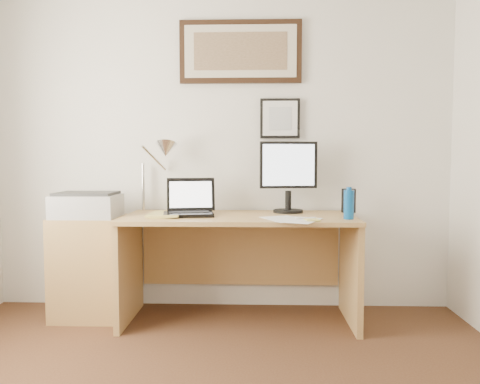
{
  "coord_description": "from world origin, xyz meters",
  "views": [
    {
      "loc": [
        0.26,
        -1.61,
        1.14
      ],
      "look_at": [
        0.16,
        1.43,
        0.93
      ],
      "focal_mm": 35.0,
      "sensor_mm": 36.0,
      "label": 1
    }
  ],
  "objects_px": {
    "laptop": "(189,207)",
    "printer": "(87,205)",
    "side_cabinet": "(91,267)",
    "desk": "(239,247)",
    "lcd_monitor": "(288,173)",
    "water_bottle": "(349,205)",
    "book": "(150,214)"
  },
  "relations": [
    {
      "from": "laptop",
      "to": "printer",
      "type": "distance_m",
      "value": 0.73
    },
    {
      "from": "side_cabinet",
      "to": "desk",
      "type": "xyz_separation_m",
      "value": [
        1.07,
        0.04,
        0.15
      ]
    },
    {
      "from": "lcd_monitor",
      "to": "printer",
      "type": "relative_size",
      "value": 1.18
    },
    {
      "from": "desk",
      "to": "water_bottle",
      "type": "bearing_deg",
      "value": -19.43
    },
    {
      "from": "lcd_monitor",
      "to": "desk",
      "type": "bearing_deg",
      "value": -164.05
    },
    {
      "from": "water_bottle",
      "to": "book",
      "type": "height_order",
      "value": "water_bottle"
    },
    {
      "from": "side_cabinet",
      "to": "water_bottle",
      "type": "distance_m",
      "value": 1.87
    },
    {
      "from": "laptop",
      "to": "lcd_monitor",
      "type": "distance_m",
      "value": 0.76
    },
    {
      "from": "laptop",
      "to": "lcd_monitor",
      "type": "height_order",
      "value": "lcd_monitor"
    },
    {
      "from": "printer",
      "to": "laptop",
      "type": "bearing_deg",
      "value": -1.1
    },
    {
      "from": "desk",
      "to": "printer",
      "type": "distance_m",
      "value": 1.12
    },
    {
      "from": "printer",
      "to": "water_bottle",
      "type": "bearing_deg",
      "value": -6.1
    },
    {
      "from": "water_bottle",
      "to": "desk",
      "type": "bearing_deg",
      "value": 160.57
    },
    {
      "from": "lcd_monitor",
      "to": "printer",
      "type": "distance_m",
      "value": 1.46
    },
    {
      "from": "printer",
      "to": "side_cabinet",
      "type": "bearing_deg",
      "value": 73.85
    },
    {
      "from": "book",
      "to": "water_bottle",
      "type": "bearing_deg",
      "value": -5.07
    },
    {
      "from": "laptop",
      "to": "desk",
      "type": "bearing_deg",
      "value": 12.56
    },
    {
      "from": "printer",
      "to": "lcd_monitor",
      "type": "bearing_deg",
      "value": 6.57
    },
    {
      "from": "side_cabinet",
      "to": "lcd_monitor",
      "type": "relative_size",
      "value": 1.4
    },
    {
      "from": "laptop",
      "to": "book",
      "type": "bearing_deg",
      "value": -167.16
    },
    {
      "from": "water_bottle",
      "to": "lcd_monitor",
      "type": "bearing_deg",
      "value": 135.99
    },
    {
      "from": "water_bottle",
      "to": "printer",
      "type": "xyz_separation_m",
      "value": [
        -1.8,
        0.19,
        -0.03
      ]
    },
    {
      "from": "desk",
      "to": "laptop",
      "type": "height_order",
      "value": "laptop"
    },
    {
      "from": "water_bottle",
      "to": "book",
      "type": "xyz_separation_m",
      "value": [
        -1.34,
        0.12,
        -0.08
      ]
    },
    {
      "from": "water_bottle",
      "to": "laptop",
      "type": "distance_m",
      "value": 1.09
    },
    {
      "from": "desk",
      "to": "laptop",
      "type": "xyz_separation_m",
      "value": [
        -0.35,
        -0.08,
        0.29
      ]
    },
    {
      "from": "book",
      "to": "laptop",
      "type": "distance_m",
      "value": 0.27
    },
    {
      "from": "side_cabinet",
      "to": "book",
      "type": "relative_size",
      "value": 2.41
    },
    {
      "from": "book",
      "to": "lcd_monitor",
      "type": "height_order",
      "value": "lcd_monitor"
    },
    {
      "from": "water_bottle",
      "to": "printer",
      "type": "relative_size",
      "value": 0.43
    },
    {
      "from": "water_bottle",
      "to": "laptop",
      "type": "relative_size",
      "value": 0.51
    },
    {
      "from": "desk",
      "to": "side_cabinet",
      "type": "bearing_deg",
      "value": -178.11
    }
  ]
}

